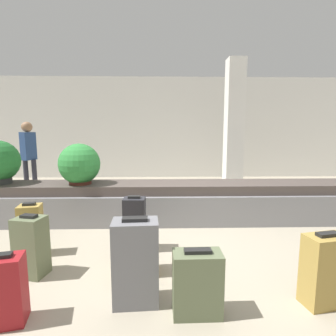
# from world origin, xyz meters

# --- Properties ---
(ground_plane) EXTENTS (18.00, 18.00, 0.00)m
(ground_plane) POSITION_xyz_m (0.00, 0.00, 0.00)
(ground_plane) COLOR #9E937F
(back_wall) EXTENTS (18.00, 0.06, 3.20)m
(back_wall) POSITION_xyz_m (0.00, 5.48, 1.60)
(back_wall) COLOR silver
(back_wall) RESTS_ON ground_plane
(carousel) EXTENTS (8.37, 0.83, 0.64)m
(carousel) POSITION_xyz_m (0.00, 1.24, 0.31)
(carousel) COLOR gray
(carousel) RESTS_ON ground_plane
(pillar) EXTENTS (0.41, 0.41, 3.20)m
(pillar) POSITION_xyz_m (1.66, 3.32, 1.60)
(pillar) COLOR silver
(pillar) RESTS_ON ground_plane
(suitcase_0) EXTENTS (0.40, 0.27, 0.78)m
(suitcase_0) POSITION_xyz_m (-0.33, -0.94, 0.38)
(suitcase_0) COLOR slate
(suitcase_0) RESTS_ON ground_plane
(suitcase_1) EXTENTS (0.28, 0.22, 0.71)m
(suitcase_1) POSITION_xyz_m (-0.45, 0.10, 0.34)
(suitcase_1) COLOR #232328
(suitcase_1) RESTS_ON ground_plane
(suitcase_2) EXTENTS (0.33, 0.29, 0.66)m
(suitcase_2) POSITION_xyz_m (-1.47, -0.47, 0.32)
(suitcase_2) COLOR #5B6647
(suitcase_2) RESTS_ON ground_plane
(suitcase_3) EXTENTS (0.30, 0.26, 0.59)m
(suitcase_3) POSITION_xyz_m (-0.29, -0.45, 0.28)
(suitcase_3) COLOR #A3843D
(suitcase_3) RESTS_ON ground_plane
(suitcase_4) EXTENTS (0.35, 0.27, 0.58)m
(suitcase_4) POSITION_xyz_m (-1.34, -1.18, 0.28)
(suitcase_4) COLOR maroon
(suitcase_4) RESTS_ON ground_plane
(suitcase_5) EXTENTS (0.39, 0.28, 0.65)m
(suitcase_5) POSITION_xyz_m (1.30, -1.01, 0.32)
(suitcase_5) COLOR #A3843D
(suitcase_5) RESTS_ON ground_plane
(suitcase_6) EXTENTS (0.29, 0.26, 0.65)m
(suitcase_6) POSITION_xyz_m (-1.70, 0.01, 0.31)
(suitcase_6) COLOR #A3843D
(suitcase_6) RESTS_ON ground_plane
(suitcase_8) EXTENTS (0.40, 0.22, 0.56)m
(suitcase_8) POSITION_xyz_m (0.18, -1.10, 0.27)
(suitcase_8) COLOR #5B6647
(suitcase_8) RESTS_ON ground_plane
(potted_plant_1) EXTENTS (0.66, 0.66, 0.66)m
(potted_plant_1) POSITION_xyz_m (-1.44, 1.17, 0.96)
(potted_plant_1) COLOR #4C2319
(potted_plant_1) RESTS_ON carousel
(traveler_0) EXTENTS (0.31, 0.36, 1.72)m
(traveler_0) POSITION_xyz_m (-3.25, 3.18, 1.03)
(traveler_0) COLOR #282833
(traveler_0) RESTS_ON ground_plane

